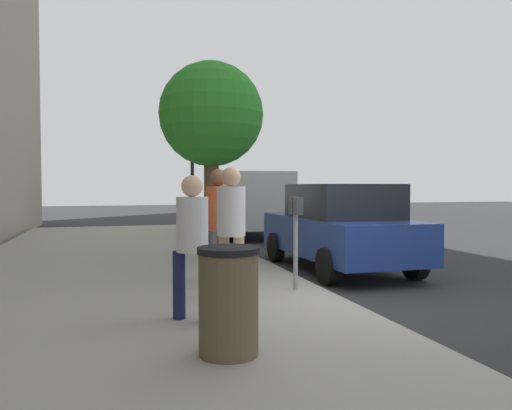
% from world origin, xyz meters
% --- Properties ---
extents(ground_plane, '(80.00, 80.00, 0.00)m').
position_xyz_m(ground_plane, '(0.00, 0.00, 0.00)').
color(ground_plane, '#2B2B2D').
rests_on(ground_plane, ground).
extents(sidewalk_slab, '(28.00, 6.00, 0.15)m').
position_xyz_m(sidewalk_slab, '(0.00, 3.00, 0.07)').
color(sidewalk_slab, gray).
rests_on(sidewalk_slab, ground_plane).
extents(parking_meter, '(0.36, 0.12, 1.41)m').
position_xyz_m(parking_meter, '(0.60, 0.45, 1.17)').
color(parking_meter, gray).
rests_on(parking_meter, sidewalk_slab).
extents(pedestrian_at_meter, '(0.53, 0.40, 1.85)m').
position_xyz_m(pedestrian_at_meter, '(0.34, 1.52, 1.25)').
color(pedestrian_at_meter, tan).
rests_on(pedestrian_at_meter, sidewalk_slab).
extents(pedestrian_bystander, '(0.39, 0.43, 1.70)m').
position_xyz_m(pedestrian_bystander, '(-0.72, 2.24, 1.14)').
color(pedestrian_bystander, '#191E4C').
rests_on(pedestrian_bystander, sidewalk_slab).
extents(parking_officer, '(0.45, 0.42, 1.85)m').
position_xyz_m(parking_officer, '(1.32, 1.50, 1.26)').
color(parking_officer, '#47474C').
rests_on(parking_officer, sidewalk_slab).
extents(parked_sedan_near, '(4.41, 1.98, 1.77)m').
position_xyz_m(parked_sedan_near, '(2.84, -1.35, 0.89)').
color(parked_sedan_near, navy).
rests_on(parked_sedan_near, ground_plane).
extents(parked_van_far, '(5.27, 2.27, 2.18)m').
position_xyz_m(parked_van_far, '(10.24, -1.35, 1.26)').
color(parked_van_far, silver).
rests_on(parked_van_far, ground_plane).
extents(street_tree, '(2.24, 2.24, 4.24)m').
position_xyz_m(street_tree, '(4.11, 1.07, 3.23)').
color(street_tree, brown).
rests_on(street_tree, sidewalk_slab).
extents(traffic_signal, '(0.24, 0.44, 3.60)m').
position_xyz_m(traffic_signal, '(10.04, 0.45, 2.58)').
color(traffic_signal, black).
rests_on(traffic_signal, sidewalk_slab).
extents(trash_bin, '(0.59, 0.59, 1.01)m').
position_xyz_m(trash_bin, '(-1.99, 2.10, 0.66)').
color(trash_bin, brown).
rests_on(trash_bin, sidewalk_slab).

